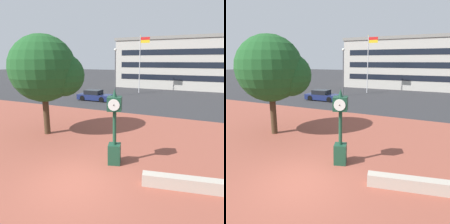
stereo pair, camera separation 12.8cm
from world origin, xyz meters
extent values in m
plane|color=#2D2D30|center=(0.00, 0.00, 0.00)|extent=(200.00, 200.00, 0.00)
cube|color=brown|center=(0.00, 3.94, 0.00)|extent=(44.00, 15.89, 0.01)
cube|color=#ADA393|center=(4.05, 1.31, 0.25)|extent=(3.22, 1.01, 0.50)
cube|color=#19422D|center=(0.77, 2.16, 0.49)|extent=(0.71, 0.71, 0.98)
cylinder|color=#19422D|center=(0.77, 2.16, 1.79)|extent=(0.17, 0.17, 1.63)
cube|color=#19422D|center=(0.77, 2.16, 2.92)|extent=(0.78, 0.78, 0.63)
cylinder|color=white|center=(0.67, 2.48, 2.92)|extent=(0.50, 0.18, 0.51)
sphere|color=black|center=(0.66, 2.50, 2.92)|extent=(0.05, 0.05, 0.05)
cylinder|color=white|center=(0.86, 1.85, 2.92)|extent=(0.50, 0.18, 0.51)
sphere|color=black|center=(0.87, 1.83, 2.92)|extent=(0.05, 0.05, 0.05)
cone|color=#19422D|center=(0.77, 2.16, 3.41)|extent=(0.22, 0.22, 0.35)
cylinder|color=#42301E|center=(-5.08, 4.29, 1.37)|extent=(0.39, 0.39, 2.74)
sphere|color=#1E5123|center=(-5.08, 4.29, 4.31)|extent=(4.21, 4.21, 4.21)
sphere|color=#1E5123|center=(-4.03, 4.92, 3.89)|extent=(2.74, 2.74, 2.74)
cube|color=navy|center=(-8.09, 16.54, 0.44)|extent=(4.22, 1.87, 0.64)
cube|color=black|center=(-8.30, 16.54, 1.00)|extent=(1.95, 1.60, 0.56)
cylinder|color=black|center=(-6.79, 17.41, 0.32)|extent=(0.64, 0.22, 0.64)
cylinder|color=black|center=(-6.78, 15.69, 0.32)|extent=(0.64, 0.22, 0.64)
cylinder|color=black|center=(-9.40, 17.39, 0.32)|extent=(0.64, 0.22, 0.64)
cylinder|color=black|center=(-9.38, 15.67, 0.32)|extent=(0.64, 0.22, 0.64)
cylinder|color=silver|center=(-5.04, 24.91, 4.11)|extent=(0.12, 0.12, 8.22)
sphere|color=gold|center=(-5.04, 24.91, 8.28)|extent=(0.14, 0.14, 0.14)
cube|color=red|center=(-4.32, 24.91, 7.87)|extent=(1.33, 0.02, 0.40)
cube|color=gold|center=(-4.32, 24.91, 7.47)|extent=(1.33, 0.02, 0.40)
cube|color=#B2ADA3|center=(0.46, 37.10, 4.09)|extent=(23.22, 13.90, 8.18)
cube|color=gray|center=(0.46, 37.10, 8.43)|extent=(23.68, 14.18, 0.50)
cube|color=black|center=(0.46, 30.13, 2.05)|extent=(20.90, 0.04, 0.90)
cube|color=black|center=(0.46, 30.13, 4.09)|extent=(20.90, 0.04, 0.90)
cube|color=black|center=(0.46, 30.13, 6.14)|extent=(20.90, 0.04, 0.90)
cylinder|color=#4C4C51|center=(-7.22, 20.81, 3.03)|extent=(0.14, 0.14, 6.06)
sphere|color=white|center=(-7.22, 20.81, 6.21)|extent=(0.36, 0.36, 0.36)
camera|label=1|loc=(4.50, -6.47, 4.80)|focal=34.33mm
camera|label=2|loc=(4.62, -6.41, 4.80)|focal=34.33mm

